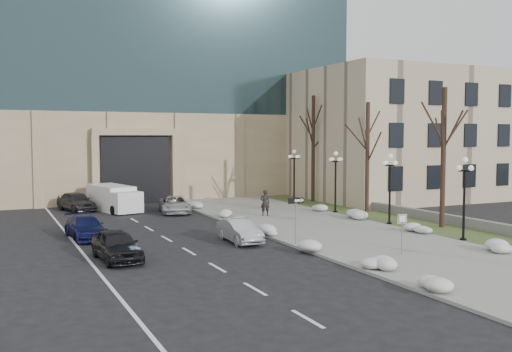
% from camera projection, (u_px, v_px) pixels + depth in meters
% --- Properties ---
extents(ground, '(160.00, 160.00, 0.00)m').
position_uv_depth(ground, '(421.00, 283.00, 23.01)').
color(ground, black).
rests_on(ground, ground).
extents(sidewalk, '(9.00, 40.00, 0.12)m').
position_uv_depth(sidewalk, '(315.00, 226.00, 37.13)').
color(sidewalk, gray).
rests_on(sidewalk, ground).
extents(curb, '(0.30, 40.00, 0.14)m').
position_uv_depth(curb, '(253.00, 231.00, 35.21)').
color(curb, gray).
rests_on(curb, ground).
extents(grass_strip, '(4.00, 40.00, 0.10)m').
position_uv_depth(grass_strip, '(395.00, 220.00, 39.90)').
color(grass_strip, '#3A4B25').
rests_on(grass_strip, ground).
extents(stone_wall, '(0.50, 30.00, 0.70)m').
position_uv_depth(stone_wall, '(399.00, 211.00, 42.53)').
color(stone_wall, gray).
rests_on(stone_wall, ground).
extents(office_tower, '(40.00, 24.70, 36.00)m').
position_uv_depth(office_tower, '(126.00, 17.00, 60.18)').
color(office_tower, tan).
rests_on(office_tower, ground).
extents(classical_building, '(22.00, 18.12, 12.00)m').
position_uv_depth(classical_building, '(402.00, 135.00, 57.21)').
color(classical_building, '#C3B392').
rests_on(classical_building, ground).
extents(car_a, '(1.99, 4.40, 1.46)m').
position_uv_depth(car_a, '(117.00, 245.00, 27.13)').
color(car_a, black).
rests_on(car_a, ground).
extents(car_b, '(1.43, 3.94, 1.29)m').
position_uv_depth(car_b, '(240.00, 231.00, 31.70)').
color(car_b, '#AEB2B6').
rests_on(car_b, ground).
extents(car_c, '(2.12, 4.58, 1.29)m').
position_uv_depth(car_c, '(86.00, 227.00, 32.90)').
color(car_c, '#171A51').
rests_on(car_c, ground).
extents(car_d, '(3.00, 4.99, 1.30)m').
position_uv_depth(car_d, '(175.00, 205.00, 43.91)').
color(car_d, silver).
rests_on(car_d, ground).
extents(car_e, '(2.91, 4.81, 1.53)m').
position_uv_depth(car_e, '(76.00, 201.00, 45.12)').
color(car_e, '#2D2E32').
rests_on(car_e, ground).
extents(pedestrian, '(0.80, 0.66, 1.89)m').
position_uv_depth(pedestrian, '(265.00, 203.00, 41.56)').
color(pedestrian, black).
rests_on(pedestrian, sidewalk).
extents(box_truck, '(3.39, 6.58, 1.99)m').
position_uv_depth(box_truck, '(114.00, 199.00, 45.22)').
color(box_truck, silver).
rests_on(box_truck, ground).
extents(one_way_sign, '(0.99, 0.27, 2.64)m').
position_uv_depth(one_way_sign, '(298.00, 206.00, 30.47)').
color(one_way_sign, slate).
rests_on(one_way_sign, ground).
extents(keep_sign, '(0.45, 0.16, 2.13)m').
position_uv_depth(keep_sign, '(402.00, 226.00, 27.74)').
color(keep_sign, slate).
rests_on(keep_sign, ground).
extents(snow_clump_a, '(1.10, 1.60, 0.36)m').
position_uv_depth(snow_clump_a, '(435.00, 286.00, 21.39)').
color(snow_clump_a, silver).
rests_on(snow_clump_a, sidewalk).
extents(snow_clump_b, '(1.10, 1.60, 0.36)m').
position_uv_depth(snow_clump_b, '(383.00, 266.00, 24.57)').
color(snow_clump_b, silver).
rests_on(snow_clump_b, sidewalk).
extents(snow_clump_c, '(1.10, 1.60, 0.36)m').
position_uv_depth(snow_clump_c, '(316.00, 247.00, 28.81)').
color(snow_clump_c, silver).
rests_on(snow_clump_c, sidewalk).
extents(snow_clump_d, '(1.10, 1.60, 0.36)m').
position_uv_depth(snow_clump_d, '(274.00, 232.00, 33.42)').
color(snow_clump_d, silver).
rests_on(snow_clump_d, sidewalk).
extents(snow_clump_e, '(1.10, 1.60, 0.36)m').
position_uv_depth(snow_clump_e, '(240.00, 222.00, 37.49)').
color(snow_clump_e, silver).
rests_on(snow_clump_e, sidewalk).
extents(snow_clump_f, '(1.10, 1.60, 0.36)m').
position_uv_depth(snow_clump_f, '(224.00, 215.00, 40.73)').
color(snow_clump_f, silver).
rests_on(snow_clump_f, sidewalk).
extents(snow_clump_g, '(1.10, 1.60, 0.36)m').
position_uv_depth(snow_clump_g, '(200.00, 206.00, 45.88)').
color(snow_clump_g, silver).
rests_on(snow_clump_g, sidewalk).
extents(snow_clump_h, '(1.10, 1.60, 0.36)m').
position_uv_depth(snow_clump_h, '(495.00, 248.00, 28.69)').
color(snow_clump_h, silver).
rests_on(snow_clump_h, sidewalk).
extents(snow_clump_i, '(1.10, 1.60, 0.36)m').
position_uv_depth(snow_clump_i, '(420.00, 229.00, 34.49)').
color(snow_clump_i, silver).
rests_on(snow_clump_i, sidewalk).
extents(snow_clump_j, '(1.10, 1.60, 0.36)m').
position_uv_depth(snow_clump_j, '(360.00, 216.00, 40.09)').
color(snow_clump_j, silver).
rests_on(snow_clump_j, sidewalk).
extents(snow_clump_k, '(1.10, 1.60, 0.36)m').
position_uv_depth(snow_clump_k, '(317.00, 209.00, 43.98)').
color(snow_clump_k, silver).
rests_on(snow_clump_k, sidewalk).
extents(lamppost_a, '(1.18, 1.18, 4.76)m').
position_uv_depth(lamppost_a, '(464.00, 187.00, 31.75)').
color(lamppost_a, black).
rests_on(lamppost_a, ground).
extents(lamppost_b, '(1.18, 1.18, 4.76)m').
position_uv_depth(lamppost_b, '(390.00, 179.00, 37.61)').
color(lamppost_b, black).
rests_on(lamppost_b, ground).
extents(lamppost_c, '(1.18, 1.18, 4.76)m').
position_uv_depth(lamppost_c, '(336.00, 173.00, 43.47)').
color(lamppost_c, black).
rests_on(lamppost_c, ground).
extents(lamppost_d, '(1.18, 1.18, 4.76)m').
position_uv_depth(lamppost_d, '(294.00, 169.00, 49.34)').
color(lamppost_d, black).
rests_on(lamppost_d, ground).
extents(tree_near, '(3.20, 3.20, 9.00)m').
position_uv_depth(tree_near, '(444.00, 138.00, 36.10)').
color(tree_near, black).
rests_on(tree_near, ground).
extents(tree_mid, '(3.20, 3.20, 8.50)m').
position_uv_depth(tree_mid, '(368.00, 142.00, 43.34)').
color(tree_mid, black).
rests_on(tree_mid, ground).
extents(tree_far, '(3.20, 3.20, 9.50)m').
position_uv_depth(tree_far, '(313.00, 134.00, 50.51)').
color(tree_far, black).
rests_on(tree_far, ground).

